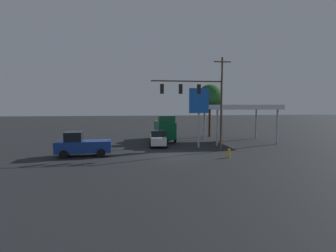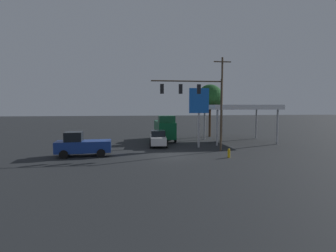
{
  "view_description": "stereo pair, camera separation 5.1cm",
  "coord_description": "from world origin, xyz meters",
  "px_view_note": "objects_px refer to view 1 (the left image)",
  "views": [
    {
      "loc": [
        3.87,
        25.34,
        4.97
      ],
      "look_at": [
        0.0,
        -2.0,
        2.77
      ],
      "focal_mm": 28.0,
      "sensor_mm": 36.0,
      "label": 1
    },
    {
      "loc": [
        3.82,
        25.35,
        4.97
      ],
      "look_at": [
        0.0,
        -2.0,
        2.77
      ],
      "focal_mm": 28.0,
      "sensor_mm": 36.0,
      "label": 2
    }
  ],
  "objects_px": {
    "pickup_parked": "(82,145)",
    "sedan_far": "(158,138)",
    "traffic_signal_assembly": "(197,97)",
    "delivery_truck": "(164,129)",
    "utility_pole": "(222,98)",
    "street_tree": "(210,97)",
    "price_sign": "(199,104)",
    "fire_hydrant": "(229,153)"
  },
  "relations": [
    {
      "from": "fire_hydrant",
      "to": "traffic_signal_assembly",
      "type": "bearing_deg",
      "value": -57.61
    },
    {
      "from": "sedan_far",
      "to": "price_sign",
      "type": "bearing_deg",
      "value": 74.83
    },
    {
      "from": "utility_pole",
      "to": "street_tree",
      "type": "bearing_deg",
      "value": -89.1
    },
    {
      "from": "street_tree",
      "to": "fire_hydrant",
      "type": "distance_m",
      "value": 17.71
    },
    {
      "from": "delivery_truck",
      "to": "street_tree",
      "type": "height_order",
      "value": "street_tree"
    },
    {
      "from": "traffic_signal_assembly",
      "to": "utility_pole",
      "type": "bearing_deg",
      "value": -125.57
    },
    {
      "from": "utility_pole",
      "to": "price_sign",
      "type": "height_order",
      "value": "utility_pole"
    },
    {
      "from": "delivery_truck",
      "to": "sedan_far",
      "type": "distance_m",
      "value": 5.2
    },
    {
      "from": "price_sign",
      "to": "street_tree",
      "type": "xyz_separation_m",
      "value": [
        -4.44,
        -10.13,
        1.09
      ]
    },
    {
      "from": "utility_pole",
      "to": "pickup_parked",
      "type": "xyz_separation_m",
      "value": [
        17.16,
        8.53,
        -4.92
      ]
    },
    {
      "from": "pickup_parked",
      "to": "delivery_truck",
      "type": "distance_m",
      "value": 13.84
    },
    {
      "from": "traffic_signal_assembly",
      "to": "delivery_truck",
      "type": "bearing_deg",
      "value": -76.4
    },
    {
      "from": "pickup_parked",
      "to": "delivery_truck",
      "type": "height_order",
      "value": "delivery_truck"
    },
    {
      "from": "fire_hydrant",
      "to": "delivery_truck",
      "type": "bearing_deg",
      "value": -70.64
    },
    {
      "from": "pickup_parked",
      "to": "sedan_far",
      "type": "relative_size",
      "value": 1.17
    },
    {
      "from": "price_sign",
      "to": "pickup_parked",
      "type": "height_order",
      "value": "price_sign"
    },
    {
      "from": "traffic_signal_assembly",
      "to": "delivery_truck",
      "type": "height_order",
      "value": "traffic_signal_assembly"
    },
    {
      "from": "fire_hydrant",
      "to": "price_sign",
      "type": "bearing_deg",
      "value": -78.37
    },
    {
      "from": "sedan_far",
      "to": "street_tree",
      "type": "height_order",
      "value": "street_tree"
    },
    {
      "from": "price_sign",
      "to": "sedan_far",
      "type": "distance_m",
      "value": 6.43
    },
    {
      "from": "delivery_truck",
      "to": "fire_hydrant",
      "type": "relative_size",
      "value": 7.75
    },
    {
      "from": "utility_pole",
      "to": "sedan_far",
      "type": "relative_size",
      "value": 2.54
    },
    {
      "from": "price_sign",
      "to": "sedan_far",
      "type": "bearing_deg",
      "value": -19.03
    },
    {
      "from": "utility_pole",
      "to": "fire_hydrant",
      "type": "xyz_separation_m",
      "value": [
        3.22,
        11.27,
        -5.59
      ]
    },
    {
      "from": "pickup_parked",
      "to": "sedan_far",
      "type": "distance_m",
      "value": 9.54
    },
    {
      "from": "utility_pole",
      "to": "sedan_far",
      "type": "height_order",
      "value": "utility_pole"
    },
    {
      "from": "traffic_signal_assembly",
      "to": "sedan_far",
      "type": "relative_size",
      "value": 1.72
    },
    {
      "from": "price_sign",
      "to": "traffic_signal_assembly",
      "type": "bearing_deg",
      "value": 70.37
    },
    {
      "from": "utility_pole",
      "to": "street_tree",
      "type": "distance_m",
      "value": 5.18
    },
    {
      "from": "traffic_signal_assembly",
      "to": "pickup_parked",
      "type": "bearing_deg",
      "value": 4.15
    },
    {
      "from": "price_sign",
      "to": "pickup_parked",
      "type": "relative_size",
      "value": 1.31
    },
    {
      "from": "utility_pole",
      "to": "sedan_far",
      "type": "distance_m",
      "value": 10.99
    },
    {
      "from": "price_sign",
      "to": "delivery_truck",
      "type": "xyz_separation_m",
      "value": [
        3.22,
        -6.54,
        -3.42
      ]
    },
    {
      "from": "price_sign",
      "to": "pickup_parked",
      "type": "distance_m",
      "value": 13.73
    },
    {
      "from": "traffic_signal_assembly",
      "to": "fire_hydrant",
      "type": "distance_m",
      "value": 6.84
    },
    {
      "from": "traffic_signal_assembly",
      "to": "delivery_truck",
      "type": "xyz_separation_m",
      "value": [
        2.24,
        -9.28,
        -4.1
      ]
    },
    {
      "from": "price_sign",
      "to": "delivery_truck",
      "type": "bearing_deg",
      "value": -63.8
    },
    {
      "from": "utility_pole",
      "to": "sedan_far",
      "type": "bearing_deg",
      "value": 20.11
    },
    {
      "from": "street_tree",
      "to": "traffic_signal_assembly",
      "type": "bearing_deg",
      "value": 67.17
    },
    {
      "from": "price_sign",
      "to": "street_tree",
      "type": "height_order",
      "value": "street_tree"
    },
    {
      "from": "traffic_signal_assembly",
      "to": "pickup_parked",
      "type": "height_order",
      "value": "traffic_signal_assembly"
    },
    {
      "from": "pickup_parked",
      "to": "fire_hydrant",
      "type": "bearing_deg",
      "value": 165.8
    }
  ]
}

